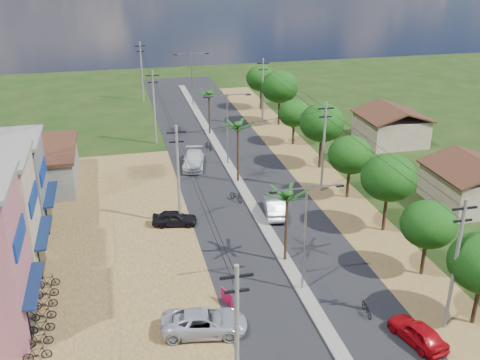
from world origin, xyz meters
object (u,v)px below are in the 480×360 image
object	(u,v)px
car_silver_mid	(275,207)
parked_scooter_row	(41,326)
car_parked_dark	(174,219)
car_parked_silver	(204,323)
car_white_far	(193,160)
car_red_near	(418,333)
moto_rider_east	(366,308)
roadside_sign	(227,297)

from	to	relation	value
car_silver_mid	parked_scooter_row	size ratio (longest dim) A/B	0.43
car_parked_dark	car_parked_silver	bearing A→B (deg)	-169.00
car_white_far	car_parked_silver	xyz separation A→B (m)	(-3.72, -28.30, -0.04)
car_white_far	car_parked_dark	bearing A→B (deg)	-94.65
car_silver_mid	car_parked_silver	size ratio (longest dim) A/B	0.89
car_red_near	parked_scooter_row	bearing A→B (deg)	-29.91
car_parked_dark	parked_scooter_row	bearing A→B (deg)	152.91
car_parked_silver	moto_rider_east	xyz separation A→B (m)	(10.71, -0.54, -0.31)
car_parked_dark	roadside_sign	xyz separation A→B (m)	(2.00, -12.31, -0.14)
car_silver_mid	car_parked_silver	xyz separation A→B (m)	(-9.00, -14.96, -0.04)
car_parked_silver	car_parked_dark	xyz separation A→B (m)	(0.00, 14.98, -0.09)
car_parked_silver	roadside_sign	world-z (taller)	car_parked_silver
car_silver_mid	car_red_near	bearing A→B (deg)	110.13
car_silver_mid	moto_rider_east	distance (m)	15.60
car_parked_silver	parked_scooter_row	size ratio (longest dim) A/B	0.49
car_red_near	roadside_sign	xyz separation A→B (m)	(-10.50, 6.55, -0.18)
moto_rider_east	roadside_sign	xyz separation A→B (m)	(-8.71, 3.21, 0.08)
car_white_far	roadside_sign	bearing A→B (deg)	-82.88
car_parked_silver	car_parked_dark	bearing A→B (deg)	9.62
car_red_near	parked_scooter_row	world-z (taller)	car_red_near
moto_rider_east	parked_scooter_row	distance (m)	20.85
car_white_far	moto_rider_east	bearing A→B (deg)	-65.41
car_white_far	car_silver_mid	bearing A→B (deg)	-57.45
car_red_near	parked_scooter_row	size ratio (longest dim) A/B	0.37
car_silver_mid	car_parked_dark	xyz separation A→B (m)	(-9.00, 0.03, -0.14)
car_white_far	roadside_sign	distance (m)	25.69
roadside_sign	car_white_far	bearing A→B (deg)	63.45
car_silver_mid	roadside_sign	world-z (taller)	car_silver_mid
roadside_sign	parked_scooter_row	distance (m)	11.94
car_white_far	parked_scooter_row	world-z (taller)	car_white_far
car_parked_silver	parked_scooter_row	distance (m)	10.20
car_white_far	car_parked_dark	distance (m)	13.83
car_parked_silver	car_white_far	bearing A→B (deg)	2.14
car_white_far	parked_scooter_row	xyz separation A→B (m)	(-13.66, -26.00, -0.29)
car_parked_dark	roadside_sign	world-z (taller)	car_parked_dark
car_red_near	car_parked_silver	size ratio (longest dim) A/B	0.76
moto_rider_east	car_silver_mid	bearing A→B (deg)	-79.97
car_parked_silver	moto_rider_east	world-z (taller)	car_parked_silver
roadside_sign	car_parked_silver	bearing A→B (deg)	-149.55
car_white_far	car_parked_dark	xyz separation A→B (m)	(-3.72, -13.32, -0.14)
car_white_far	car_parked_silver	bearing A→B (deg)	-86.53
car_parked_dark	car_white_far	bearing A→B (deg)	-4.60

